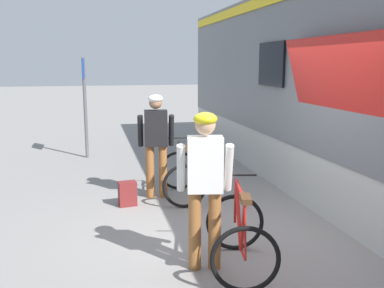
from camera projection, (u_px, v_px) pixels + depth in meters
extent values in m
plane|color=gray|center=(241.00, 233.00, 5.85)|extent=(80.00, 80.00, 0.00)
cube|color=black|center=(271.00, 64.00, 7.91)|extent=(0.04, 1.10, 0.80)
cylinder|color=#935B2D|center=(150.00, 172.00, 7.33)|extent=(0.14, 0.14, 0.90)
cylinder|color=#935B2D|center=(163.00, 171.00, 7.36)|extent=(0.14, 0.14, 0.90)
cube|color=black|center=(156.00, 128.00, 7.21)|extent=(0.41, 0.28, 0.60)
cylinder|color=black|center=(140.00, 131.00, 7.23)|extent=(0.12, 0.27, 0.56)
cylinder|color=black|center=(171.00, 130.00, 7.29)|extent=(0.12, 0.27, 0.56)
sphere|color=#9E7051|center=(155.00, 102.00, 7.13)|extent=(0.22, 0.22, 0.22)
ellipsoid|color=white|center=(155.00, 99.00, 7.12)|extent=(0.28, 0.30, 0.14)
cylinder|color=#935B2D|center=(195.00, 230.00, 4.77)|extent=(0.14, 0.14, 0.90)
cylinder|color=#935B2D|center=(215.00, 230.00, 4.78)|extent=(0.14, 0.14, 0.90)
cube|color=white|center=(205.00, 164.00, 4.63)|extent=(0.42, 0.31, 0.60)
cylinder|color=white|center=(181.00, 168.00, 4.67)|extent=(0.14, 0.27, 0.56)
cylinder|color=white|center=(229.00, 168.00, 4.69)|extent=(0.14, 0.27, 0.56)
sphere|color=tan|center=(205.00, 125.00, 4.55)|extent=(0.22, 0.22, 0.22)
ellipsoid|color=yellow|center=(205.00, 119.00, 4.54)|extent=(0.30, 0.32, 0.14)
torus|color=black|center=(179.00, 171.00, 7.81)|extent=(0.71, 0.12, 0.71)
torus|color=black|center=(185.00, 186.00, 6.81)|extent=(0.71, 0.12, 0.71)
cylinder|color=black|center=(181.00, 162.00, 7.41)|extent=(0.11, 0.64, 0.63)
cylinder|color=black|center=(181.00, 146.00, 7.24)|extent=(0.13, 0.85, 0.04)
cylinder|color=black|center=(183.00, 167.00, 7.00)|extent=(0.07, 0.28, 0.62)
cylinder|color=black|center=(183.00, 185.00, 6.99)|extent=(0.07, 0.36, 0.08)
cylinder|color=black|center=(184.00, 168.00, 6.82)|extent=(0.04, 0.15, 0.56)
cylinder|color=black|center=(179.00, 156.00, 7.73)|extent=(0.04, 0.08, 0.55)
cylinder|color=black|center=(179.00, 138.00, 7.65)|extent=(0.48, 0.07, 0.02)
cube|color=#4C2D19|center=(184.00, 148.00, 6.79)|extent=(0.12, 0.25, 0.06)
torus|color=black|center=(235.00, 222.00, 5.27)|extent=(0.70, 0.21, 0.71)
torus|color=black|center=(245.00, 260.00, 4.27)|extent=(0.70, 0.21, 0.71)
cylinder|color=red|center=(238.00, 213.00, 4.87)|extent=(0.18, 0.64, 0.63)
cylinder|color=red|center=(240.00, 190.00, 4.70)|extent=(0.23, 0.84, 0.04)
cylinder|color=red|center=(243.00, 227.00, 4.46)|extent=(0.10, 0.28, 0.62)
cylinder|color=red|center=(243.00, 254.00, 4.45)|extent=(0.11, 0.36, 0.08)
cylinder|color=red|center=(245.00, 231.00, 4.27)|extent=(0.06, 0.15, 0.56)
cylinder|color=red|center=(235.00, 201.00, 5.19)|extent=(0.05, 0.09, 0.55)
cylinder|color=black|center=(236.00, 175.00, 5.11)|extent=(0.47, 0.13, 0.02)
cube|color=#4C2D19|center=(246.00, 199.00, 4.24)|extent=(0.15, 0.26, 0.06)
cube|color=maroon|center=(127.00, 194.00, 6.95)|extent=(0.30, 0.21, 0.40)
cylinder|color=#338CCC|center=(216.00, 221.00, 6.03)|extent=(0.08, 0.08, 0.19)
cylinder|color=#595B60|center=(85.00, 108.00, 10.32)|extent=(0.08, 0.08, 2.40)
cube|color=#193F99|center=(83.00, 68.00, 10.15)|extent=(0.04, 0.70, 0.44)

